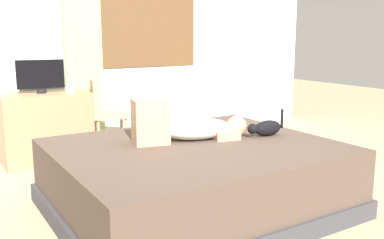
{
  "coord_description": "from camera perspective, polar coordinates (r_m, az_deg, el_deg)",
  "views": [
    {
      "loc": [
        -1.86,
        -2.55,
        1.34
      ],
      "look_at": [
        -0.05,
        0.36,
        0.67
      ],
      "focal_mm": 40.45,
      "sensor_mm": 36.0,
      "label": 1
    }
  ],
  "objects": [
    {
      "name": "back_wall_with_window",
      "position": [
        5.41,
        -11.98,
        12.01
      ],
      "size": [
        6.4,
        0.14,
        2.9
      ],
      "color": "silver",
      "rests_on": "ground"
    },
    {
      "name": "tv_monitor",
      "position": [
        4.81,
        -19.35,
        5.45
      ],
      "size": [
        0.48,
        0.1,
        0.35
      ],
      "color": "black",
      "rests_on": "desk"
    },
    {
      "name": "bed",
      "position": [
        3.38,
        0.36,
        -7.65
      ],
      "size": [
        2.1,
        1.75,
        0.52
      ],
      "color": "#38383D",
      "rests_on": "ground"
    },
    {
      "name": "desk",
      "position": [
        4.9,
        -18.77,
        -0.97
      ],
      "size": [
        0.9,
        0.56,
        0.74
      ],
      "color": "#997A56",
      "rests_on": "ground"
    },
    {
      "name": "chair_by_desk",
      "position": [
        4.93,
        -11.61,
        1.1
      ],
      "size": [
        0.46,
        0.46,
        0.86
      ],
      "color": "tan",
      "rests_on": "ground"
    },
    {
      "name": "ground_plane",
      "position": [
        3.42,
        3.9,
        -12.02
      ],
      "size": [
        16.0,
        16.0,
        0.0
      ],
      "primitive_type": "plane",
      "color": "tan"
    },
    {
      "name": "curtain_left",
      "position": [
        5.21,
        -14.24,
        10.33
      ],
      "size": [
        0.44,
        0.06,
        2.61
      ],
      "primitive_type": "cube",
      "color": "#ADCC75",
      "rests_on": "ground"
    },
    {
      "name": "person_lying",
      "position": [
        3.41,
        -0.86,
        -0.88
      ],
      "size": [
        0.94,
        0.45,
        0.34
      ],
      "color": "silver",
      "rests_on": "bed"
    },
    {
      "name": "cup",
      "position": [
        4.68,
        -15.78,
        3.83
      ],
      "size": [
        0.08,
        0.08,
        0.09
      ],
      "primitive_type": "cylinder",
      "color": "white",
      "rests_on": "desk"
    },
    {
      "name": "cat",
      "position": [
        3.61,
        9.72,
        -1.11
      ],
      "size": [
        0.36,
        0.12,
        0.21
      ],
      "color": "black",
      "rests_on": "bed"
    }
  ]
}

